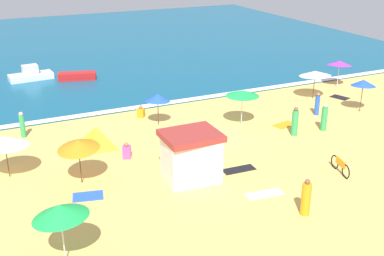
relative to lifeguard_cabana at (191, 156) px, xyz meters
name	(u,v)px	position (x,y,z in m)	size (l,w,h in m)	color
ground_plane	(210,135)	(3.31, 4.49, -1.23)	(60.00, 60.00, 0.00)	#EDBC60
ocean_water	(93,45)	(3.31, 32.49, -1.18)	(60.00, 44.00, 0.10)	#0F567A
wave_breaker_foam	(169,102)	(3.31, 10.79, -1.12)	(57.00, 0.70, 0.01)	white
lifeguard_cabana	(191,156)	(0.00, 0.00, 0.00)	(2.68, 2.28, 2.42)	white
beach_umbrella_0	(340,63)	(16.92, 9.09, 0.66)	(2.61, 2.61, 2.16)	silver
beach_umbrella_1	(60,211)	(-6.83, -3.82, 0.85)	(2.84, 2.85, 2.42)	silver
beach_umbrella_2	(315,73)	(13.29, 7.49, 0.66)	(2.66, 2.68, 2.16)	#4C3823
beach_umbrella_3	(4,141)	(-8.02, 3.95, 0.67)	(3.20, 3.21, 2.22)	#4C3823
beach_umbrella_4	(158,98)	(1.18, 7.40, 0.54)	(2.15, 2.14, 2.06)	#4C3823
beach_umbrella_5	(242,93)	(5.87, 5.16, 0.84)	(2.17, 2.17, 2.27)	silver
beach_umbrella_6	(363,83)	(14.42, 3.93, 0.76)	(2.29, 2.30, 2.27)	#4C3823
beach_umbrella_7	(78,144)	(-4.94, 1.82, 0.78)	(2.82, 2.81, 2.32)	#4C3823
beach_tent	(97,137)	(-3.18, 5.59, -0.61)	(2.49, 2.48, 1.23)	yellow
parked_bicycle	(340,166)	(7.01, -2.59, -0.85)	(0.45, 1.79, 0.76)	black
beachgoer_0	(317,104)	(11.32, 4.63, -0.51)	(0.39, 0.39, 1.53)	blue
beachgoer_1	(324,118)	(9.95, 2.27, -0.45)	(0.43, 0.43, 1.69)	green
beachgoer_2	(22,125)	(-6.76, 8.87, -0.48)	(0.36, 0.36, 1.57)	green
beachgoer_3	(141,112)	(0.62, 9.12, -0.89)	(0.60, 0.60, 0.81)	orange
beachgoer_4	(295,122)	(7.87, 2.39, -0.41)	(0.44, 0.44, 1.77)	green
beachgoer_6	(306,198)	(3.02, -4.99, -0.46)	(0.43, 0.43, 1.67)	orange
beachgoer_7	(127,151)	(-2.12, 3.56, -0.85)	(0.55, 0.55, 0.89)	#D84CA5
beach_towel_0	(284,125)	(8.30, 3.96, -1.22)	(1.60, 1.13, 0.01)	orange
beach_towel_1	(239,169)	(2.60, -0.18, -1.22)	(1.74, 0.77, 0.01)	black
beach_towel_2	(88,196)	(-4.99, 0.40, -1.22)	(1.54, 1.18, 0.01)	blue
beach_towel_3	(264,194)	(2.41, -2.83, -1.22)	(1.84, 0.85, 0.01)	white
beach_towel_4	(340,97)	(15.22, 6.82, -1.22)	(1.25, 1.51, 0.01)	black
small_boat_0	(31,75)	(-4.71, 20.96, -0.74)	(3.54, 1.67, 1.21)	white
small_boat_1	(77,76)	(-1.29, 19.33, -0.83)	(3.15, 1.75, 0.61)	red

